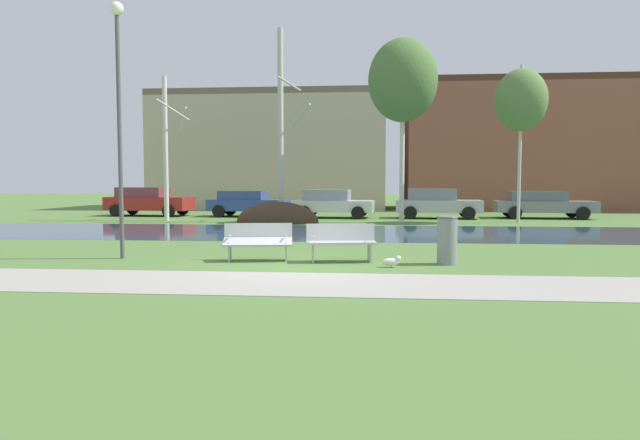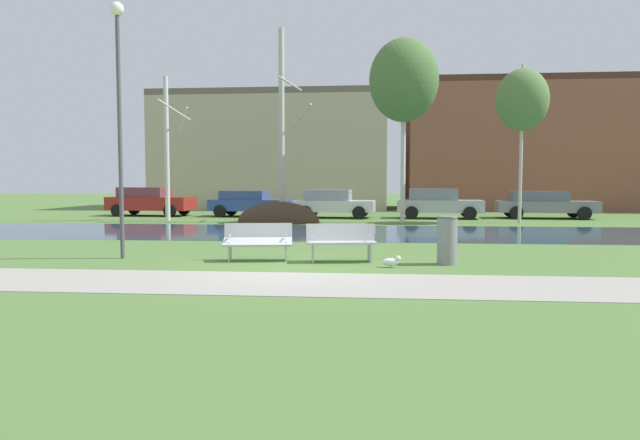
% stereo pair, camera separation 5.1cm
% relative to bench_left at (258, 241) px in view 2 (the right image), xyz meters
% --- Properties ---
extents(ground_plane, '(120.00, 120.00, 0.00)m').
position_rel_bench_left_xyz_m(ground_plane, '(0.99, 9.11, -0.47)').
color(ground_plane, '#517538').
extents(paved_path_strip, '(60.00, 2.39, 0.01)m').
position_rel_bench_left_xyz_m(paved_path_strip, '(0.99, -2.92, -0.47)').
color(paved_path_strip, '#9E998E').
rests_on(paved_path_strip, ground).
extents(river_band, '(80.00, 6.61, 0.01)m').
position_rel_bench_left_xyz_m(river_band, '(0.99, 7.48, -0.47)').
color(river_band, '#2D475B').
rests_on(river_band, ground).
extents(soil_mound, '(3.72, 2.49, 1.88)m').
position_rel_bench_left_xyz_m(soil_mound, '(-1.55, 12.31, -0.47)').
color(soil_mound, '#423021').
rests_on(soil_mound, ground).
extents(bench_left, '(1.66, 0.78, 0.87)m').
position_rel_bench_left_xyz_m(bench_left, '(0.00, 0.00, 0.00)').
color(bench_left, '#B2B5B7').
rests_on(bench_left, ground).
extents(bench_right, '(1.66, 0.78, 0.87)m').
position_rel_bench_left_xyz_m(bench_right, '(1.95, 0.00, 0.00)').
color(bench_right, '#B2B5B7').
rests_on(bench_right, ground).
extents(trash_bin, '(0.47, 0.47, 1.08)m').
position_rel_bench_left_xyz_m(trash_bin, '(4.34, -0.22, 0.09)').
color(trash_bin, gray).
rests_on(trash_bin, ground).
extents(seagull, '(0.44, 0.16, 0.26)m').
position_rel_bench_left_xyz_m(seagull, '(3.09, -0.80, -0.34)').
color(seagull, white).
rests_on(seagull, ground).
extents(streetlamp, '(0.32, 0.32, 6.06)m').
position_rel_bench_left_xyz_m(streetlamp, '(-3.34, 0.08, 3.50)').
color(streetlamp, '#4C4C51').
rests_on(streetlamp, ground).
extents(birch_far_left, '(1.34, 2.27, 6.76)m').
position_rel_bench_left_xyz_m(birch_far_left, '(-6.97, 13.15, 3.00)').
color(birch_far_left, beige).
rests_on(birch_far_left, ground).
extents(birch_left, '(1.53, 2.33, 8.69)m').
position_rel_bench_left_xyz_m(birch_left, '(-1.41, 12.64, 3.92)').
color(birch_left, '#BCB7A8').
rests_on(birch_left, ground).
extents(birch_center_left, '(3.08, 3.08, 8.19)m').
position_rel_bench_left_xyz_m(birch_center_left, '(4.03, 12.82, 5.84)').
color(birch_center_left, beige).
rests_on(birch_center_left, ground).
extents(birch_center, '(2.27, 2.27, 6.97)m').
position_rel_bench_left_xyz_m(birch_center, '(9.21, 12.98, 4.94)').
color(birch_center, beige).
rests_on(birch_center, ground).
extents(parked_van_nearest_red, '(4.57, 2.32, 1.53)m').
position_rel_bench_left_xyz_m(parked_van_nearest_red, '(-9.26, 16.56, 0.34)').
color(parked_van_nearest_red, maroon).
rests_on(parked_van_nearest_red, ground).
extents(parked_sedan_second_blue, '(4.28, 2.34, 1.36)m').
position_rel_bench_left_xyz_m(parked_sedan_second_blue, '(-3.79, 16.40, 0.26)').
color(parked_sedan_second_blue, '#2D4793').
rests_on(parked_sedan_second_blue, ground).
extents(parked_hatch_third_white, '(4.15, 2.35, 1.43)m').
position_rel_bench_left_xyz_m(parked_hatch_third_white, '(0.67, 15.77, 0.28)').
color(parked_hatch_third_white, silver).
rests_on(parked_hatch_third_white, ground).
extents(parked_wagon_fourth_silver, '(4.31, 2.21, 1.49)m').
position_rel_bench_left_xyz_m(parked_wagon_fourth_silver, '(5.93, 15.77, 0.31)').
color(parked_wagon_fourth_silver, '#B2B5BC').
rests_on(parked_wagon_fourth_silver, ground).
extents(parked_suv_fifth_grey, '(4.86, 2.39, 1.37)m').
position_rel_bench_left_xyz_m(parked_suv_fifth_grey, '(11.19, 16.25, 0.26)').
color(parked_suv_fifth_grey, slate).
rests_on(parked_suv_fifth_grey, ground).
extents(building_beige_block, '(15.40, 8.21, 7.73)m').
position_rel_bench_left_xyz_m(building_beige_block, '(-4.15, 26.53, 3.39)').
color(building_beige_block, '#BCAD8E').
rests_on(building_beige_block, ground).
extents(building_brick_low, '(15.75, 7.35, 8.36)m').
position_rel_bench_left_xyz_m(building_brick_low, '(12.87, 26.44, 3.71)').
color(building_brick_low, brown).
rests_on(building_brick_low, ground).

